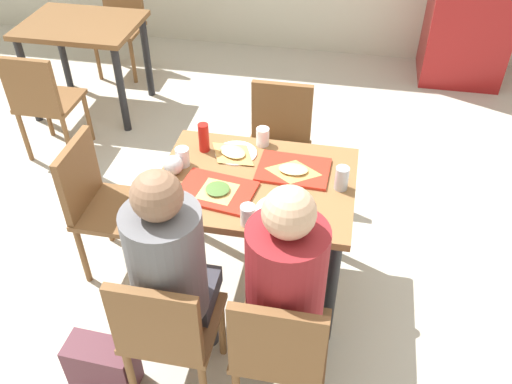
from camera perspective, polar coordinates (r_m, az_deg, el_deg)
ground_plane at (r=3.23m, az=-0.00°, el=-9.43°), size 10.00×10.00×0.02m
main_table at (r=2.78m, az=-0.00°, el=-0.68°), size 0.98×0.74×0.75m
chair_near_left at (r=2.44m, az=-9.33°, el=-13.96°), size 0.40×0.40×0.84m
chair_near_right at (r=2.35m, az=2.46°, el=-15.94°), size 0.40×0.40×0.84m
chair_far_side at (r=3.46m, az=2.38°, el=5.41°), size 0.40×0.40×0.84m
chair_left_end at (r=3.12m, az=-15.97°, el=-0.74°), size 0.40×0.40×0.84m
person_in_red at (r=2.33m, az=-8.89°, el=-7.65°), size 0.32×0.42×1.25m
person_in_brown_jacket at (r=2.24m, az=3.20°, el=-9.47°), size 0.32×0.42×1.25m
tray_red_near at (r=2.63m, az=-4.20°, el=0.08°), size 0.39×0.31×0.02m
tray_red_far at (r=2.76m, az=3.93°, el=2.34°), size 0.37×0.27×0.02m
paper_plate_center at (r=2.88m, az=-2.10°, el=4.10°), size 0.22×0.22×0.01m
paper_plate_near_edge at (r=2.53m, az=2.39°, el=-1.91°), size 0.22×0.22×0.01m
pizza_slice_a at (r=2.61m, az=-4.03°, el=0.23°), size 0.23×0.23×0.02m
pizza_slice_b at (r=2.73m, az=3.91°, el=2.29°), size 0.21×0.14×0.02m
pizza_slice_c at (r=2.87m, az=-2.46°, el=4.16°), size 0.27×0.25×0.02m
plastic_cup_a at (r=2.93m, az=0.70°, el=5.81°), size 0.07×0.07×0.10m
plastic_cup_b at (r=2.43m, az=-0.84°, el=-2.44°), size 0.07×0.07×0.10m
plastic_cup_c at (r=2.80m, az=-7.69°, el=3.65°), size 0.07×0.07×0.10m
soda_can at (r=2.65m, az=8.95°, el=1.44°), size 0.07×0.07×0.12m
condiment_bottle at (r=2.88m, az=-5.48°, el=5.69°), size 0.06×0.06×0.16m
foil_bundle at (r=2.75m, az=-8.62°, el=2.82°), size 0.10×0.10×0.10m
handbag at (r=2.82m, az=-15.72°, el=-16.99°), size 0.33×0.17×0.28m
background_table at (r=4.68m, az=-17.62°, el=15.09°), size 0.90×0.70×0.75m
background_chair_near at (r=4.18m, az=-21.44°, el=9.04°), size 0.40×0.40×0.84m
background_chair_far at (r=5.34m, az=-13.94°, el=17.14°), size 0.40×0.40×0.84m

